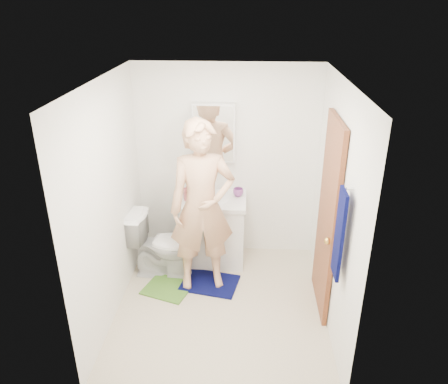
{
  "coord_description": "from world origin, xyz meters",
  "views": [
    {
      "loc": [
        0.25,
        -3.78,
        3.07
      ],
      "look_at": [
        0.02,
        0.25,
        1.24
      ],
      "focal_mm": 35.0,
      "sensor_mm": 36.0,
      "label": 1
    }
  ],
  "objects_px": {
    "vanity_cabinet": "(213,232)",
    "toothbrush_cup": "(238,192)",
    "man": "(202,208)",
    "towel": "(339,235)",
    "toilet": "(163,244)",
    "medicine_cabinet": "(214,133)",
    "soap_dispenser": "(187,191)"
  },
  "relations": [
    {
      "from": "vanity_cabinet",
      "to": "medicine_cabinet",
      "type": "relative_size",
      "value": 1.14
    },
    {
      "from": "medicine_cabinet",
      "to": "toilet",
      "type": "height_order",
      "value": "medicine_cabinet"
    },
    {
      "from": "toilet",
      "to": "man",
      "type": "bearing_deg",
      "value": -107.52
    },
    {
      "from": "medicine_cabinet",
      "to": "man",
      "type": "relative_size",
      "value": 0.36
    },
    {
      "from": "man",
      "to": "toothbrush_cup",
      "type": "bearing_deg",
      "value": 47.28
    },
    {
      "from": "vanity_cabinet",
      "to": "man",
      "type": "xyz_separation_m",
      "value": [
        -0.07,
        -0.52,
        0.59
      ]
    },
    {
      "from": "man",
      "to": "toilet",
      "type": "bearing_deg",
      "value": 146.84
    },
    {
      "from": "towel",
      "to": "soap_dispenser",
      "type": "xyz_separation_m",
      "value": [
        -1.48,
        1.45,
        -0.3
      ]
    },
    {
      "from": "vanity_cabinet",
      "to": "toilet",
      "type": "bearing_deg",
      "value": -149.48
    },
    {
      "from": "man",
      "to": "vanity_cabinet",
      "type": "bearing_deg",
      "value": 70.28
    },
    {
      "from": "vanity_cabinet",
      "to": "toothbrush_cup",
      "type": "bearing_deg",
      "value": 17.39
    },
    {
      "from": "vanity_cabinet",
      "to": "soap_dispenser",
      "type": "distance_m",
      "value": 0.63
    },
    {
      "from": "toothbrush_cup",
      "to": "man",
      "type": "bearing_deg",
      "value": -120.96
    },
    {
      "from": "towel",
      "to": "man",
      "type": "xyz_separation_m",
      "value": [
        -1.25,
        0.96,
        -0.26
      ]
    },
    {
      "from": "vanity_cabinet",
      "to": "man",
      "type": "distance_m",
      "value": 0.79
    },
    {
      "from": "medicine_cabinet",
      "to": "soap_dispenser",
      "type": "xyz_separation_m",
      "value": [
        -0.3,
        -0.26,
        -0.65
      ]
    },
    {
      "from": "vanity_cabinet",
      "to": "soap_dispenser",
      "type": "height_order",
      "value": "soap_dispenser"
    },
    {
      "from": "toilet",
      "to": "man",
      "type": "height_order",
      "value": "man"
    },
    {
      "from": "man",
      "to": "towel",
      "type": "bearing_deg",
      "value": -49.23
    },
    {
      "from": "vanity_cabinet",
      "to": "towel",
      "type": "relative_size",
      "value": 1.0
    },
    {
      "from": "soap_dispenser",
      "to": "vanity_cabinet",
      "type": "bearing_deg",
      "value": 6.17
    },
    {
      "from": "vanity_cabinet",
      "to": "soap_dispenser",
      "type": "bearing_deg",
      "value": -173.83
    },
    {
      "from": "vanity_cabinet",
      "to": "towel",
      "type": "height_order",
      "value": "towel"
    },
    {
      "from": "towel",
      "to": "toilet",
      "type": "height_order",
      "value": "towel"
    },
    {
      "from": "towel",
      "to": "toothbrush_cup",
      "type": "relative_size",
      "value": 6.39
    },
    {
      "from": "towel",
      "to": "toothbrush_cup",
      "type": "distance_m",
      "value": 1.84
    },
    {
      "from": "toilet",
      "to": "soap_dispenser",
      "type": "bearing_deg",
      "value": -37.44
    },
    {
      "from": "vanity_cabinet",
      "to": "man",
      "type": "height_order",
      "value": "man"
    },
    {
      "from": "towel",
      "to": "soap_dispenser",
      "type": "distance_m",
      "value": 2.1
    },
    {
      "from": "soap_dispenser",
      "to": "man",
      "type": "distance_m",
      "value": 0.54
    },
    {
      "from": "medicine_cabinet",
      "to": "toilet",
      "type": "bearing_deg",
      "value": -135.32
    },
    {
      "from": "towel",
      "to": "toothbrush_cup",
      "type": "bearing_deg",
      "value": 119.23
    }
  ]
}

